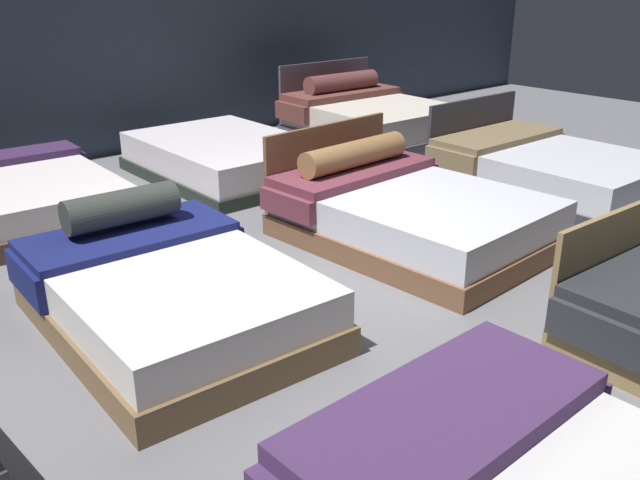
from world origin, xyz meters
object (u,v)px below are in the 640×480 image
at_px(bed_10, 226,158).
at_px(bed_6, 406,212).
at_px(bed_5, 169,292).
at_px(bed_9, 15,199).
at_px(bed_7, 546,169).
at_px(bed_11, 369,121).

bearing_deg(bed_10, bed_6, -87.46).
height_order(bed_5, bed_10, bed_5).
bearing_deg(bed_9, bed_7, -28.17).
relative_size(bed_7, bed_10, 0.99).
relative_size(bed_6, bed_11, 1.07).
bearing_deg(bed_5, bed_7, 3.03).
distance_m(bed_5, bed_7, 4.43).
bearing_deg(bed_9, bed_5, -85.99).
xyz_separation_m(bed_5, bed_7, (4.43, 0.01, -0.01)).
bearing_deg(bed_10, bed_7, -48.78).
xyz_separation_m(bed_7, bed_10, (-2.22, 2.63, -0.02)).
bearing_deg(bed_6, bed_7, -2.82).
height_order(bed_6, bed_9, bed_6).
bearing_deg(bed_11, bed_10, -176.94).
relative_size(bed_5, bed_11, 1.00).
height_order(bed_9, bed_10, bed_9).
bearing_deg(bed_11, bed_7, -89.06).
distance_m(bed_10, bed_11, 2.28).
height_order(bed_10, bed_11, bed_11).
relative_size(bed_9, bed_10, 0.91).
bearing_deg(bed_6, bed_5, 177.54).
relative_size(bed_9, bed_11, 0.97).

